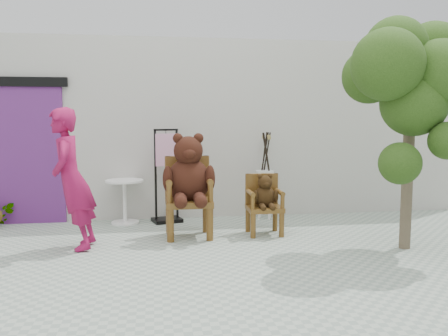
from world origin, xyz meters
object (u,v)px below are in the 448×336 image
cafe_table (125,196)px  tree (413,73)px  stool_bucket (265,181)px  display_stand (167,186)px  person (72,179)px  chair_big (189,179)px  chair_small (264,198)px

cafe_table → tree: bearing=-28.8°
cafe_table → stool_bucket: 2.32m
display_stand → person: bearing=-147.1°
chair_big → stool_bucket: bearing=37.0°
chair_small → cafe_table: (-2.05, 1.00, -0.09)m
person → tree: 4.53m
person → display_stand: 1.90m
display_stand → chair_big: bearing=-89.9°
cafe_table → stool_bucket: stool_bucket is taller
person → cafe_table: (0.57, 1.40, -0.47)m
chair_small → display_stand: display_stand is taller
person → stool_bucket: person is taller
stool_bucket → tree: tree is taller
chair_big → chair_small: chair_big is taller
tree → chair_small: bearing=147.9°
person → stool_bucket: size_ratio=1.25×
chair_small → cafe_table: bearing=154.1°
person → tree: tree is taller
chair_big → tree: tree is taller
cafe_table → display_stand: size_ratio=0.47×
chair_big → stool_bucket: chair_big is taller
person → display_stand: size_ratio=1.20×
display_stand → tree: size_ratio=0.51×
chair_big → chair_small: 1.14m
person → cafe_table: bearing=158.1°
person → stool_bucket: bearing=116.7°
tree → stool_bucket: bearing=124.2°
chair_big → display_stand: display_stand is taller
chair_small → stool_bucket: stool_bucket is taller
chair_small → tree: tree is taller
chair_small → tree: bearing=-32.1°
chair_big → stool_bucket: size_ratio=1.02×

